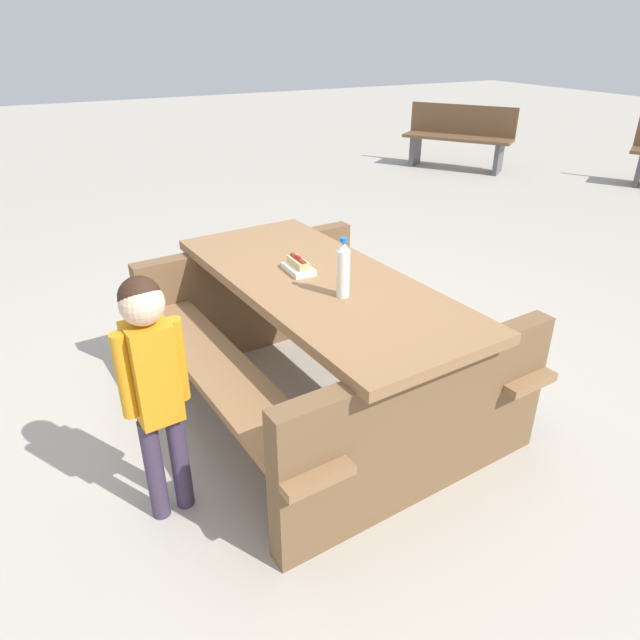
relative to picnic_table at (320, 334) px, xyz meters
The scene contains 6 objects.
ground_plane 0.44m from the picnic_table, ahead, with size 30.00×30.00×0.00m, color #ADA599.
picnic_table is the anchor object (origin of this frame).
soda_bottle 0.49m from the picnic_table, behind, with size 0.06×0.06×0.28m.
hotdog_tray 0.36m from the picnic_table, 22.62° to the left, with size 0.18×0.11×0.08m.
child_in_coat 1.00m from the picnic_table, 112.32° to the left, with size 0.17×0.26×1.07m.
park_bench_near 6.11m from the picnic_table, 46.16° to the right, with size 1.46×1.18×0.85m.
Camera 1 is at (-2.27, 1.18, 1.85)m, focal length 32.19 mm.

